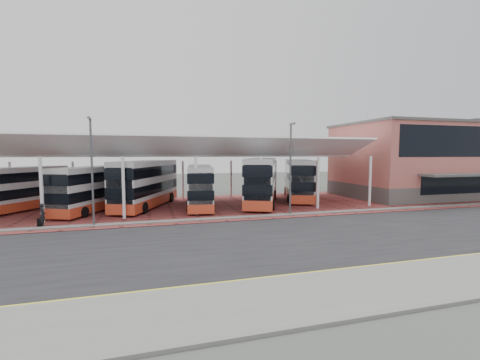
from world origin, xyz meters
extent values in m
plane|color=#434741|center=(0.00, 0.00, 0.00)|extent=(140.00, 140.00, 0.00)
cube|color=black|center=(0.00, -1.00, 0.01)|extent=(120.00, 14.00, 0.02)
cube|color=brown|center=(2.00, 13.00, 0.03)|extent=(72.00, 16.00, 0.06)
cube|color=slate|center=(0.00, -9.00, 0.07)|extent=(120.00, 4.00, 0.14)
cube|color=slate|center=(0.00, 6.20, 0.07)|extent=(120.00, 0.80, 0.14)
cube|color=yellow|center=(0.00, -7.00, 0.03)|extent=(120.00, 0.12, 0.01)
cube|color=yellow|center=(0.00, -6.70, 0.03)|extent=(120.00, 0.12, 0.01)
cylinder|color=white|center=(-24.00, 19.50, 2.30)|extent=(0.26, 0.26, 4.60)
cylinder|color=white|center=(-18.00, 8.50, 2.60)|extent=(0.26, 0.26, 5.20)
cylinder|color=white|center=(-18.00, 19.50, 2.30)|extent=(0.26, 0.26, 4.60)
cylinder|color=white|center=(-12.00, 8.50, 2.60)|extent=(0.26, 0.26, 5.20)
cylinder|color=white|center=(-12.00, 19.50, 2.30)|extent=(0.26, 0.26, 4.60)
cylinder|color=white|center=(-6.00, 8.50, 2.60)|extent=(0.26, 0.26, 5.20)
cylinder|color=white|center=(-6.00, 19.50, 2.30)|extent=(0.26, 0.26, 4.60)
cylinder|color=white|center=(0.00, 8.50, 2.60)|extent=(0.26, 0.26, 5.20)
cylinder|color=white|center=(0.00, 19.50, 2.30)|extent=(0.26, 0.26, 4.60)
cylinder|color=white|center=(6.00, 8.50, 2.60)|extent=(0.26, 0.26, 5.20)
cylinder|color=white|center=(6.00, 19.50, 2.30)|extent=(0.26, 0.26, 4.60)
cylinder|color=white|center=(12.00, 8.50, 2.60)|extent=(0.26, 0.26, 5.20)
cylinder|color=white|center=(12.00, 19.50, 2.30)|extent=(0.26, 0.26, 4.60)
cube|color=white|center=(-6.00, 10.70, 6.10)|extent=(37.00, 4.95, 1.95)
cube|color=white|center=(-6.00, 16.30, 5.90)|extent=(37.00, 7.12, 1.43)
cube|color=#565350|center=(23.00, 14.00, 0.90)|extent=(18.00, 12.00, 1.80)
cube|color=#C66960|center=(23.00, 14.00, 5.40)|extent=(18.00, 12.00, 7.20)
cube|color=black|center=(23.00, 8.10, 6.80)|extent=(16.00, 0.25, 3.40)
cube|color=black|center=(23.00, 8.10, 2.10)|extent=(10.00, 0.25, 2.20)
cube|color=#565350|center=(23.00, 7.00, 3.20)|extent=(11.00, 2.40, 0.25)
cube|color=#565350|center=(23.00, 14.00, 9.10)|extent=(18.40, 12.40, 0.30)
cylinder|color=#4E5056|center=(-14.00, 6.30, 4.00)|extent=(0.16, 0.16, 8.00)
cube|color=#4E5056|center=(-14.00, 6.00, 8.00)|extent=(0.15, 0.90, 0.15)
cylinder|color=#4E5056|center=(2.00, 6.30, 4.00)|extent=(0.16, 0.16, 8.00)
cube|color=#4E5056|center=(2.00, 6.00, 8.00)|extent=(0.15, 0.90, 0.15)
cube|color=silver|center=(-21.84, 14.81, 2.24)|extent=(7.16, 9.72, 3.91)
cube|color=#CD4324|center=(-21.84, 14.81, 0.65)|extent=(7.21, 9.77, 0.82)
cube|color=black|center=(-21.84, 14.81, 1.83)|extent=(7.21, 9.77, 0.86)
cube|color=black|center=(-21.84, 14.81, 3.29)|extent=(7.21, 9.77, 0.86)
cylinder|color=black|center=(-21.14, 18.13, 0.51)|extent=(0.69, 0.91, 0.91)
cylinder|color=black|center=(-19.20, 16.94, 0.51)|extent=(0.69, 0.91, 0.91)
cube|color=silver|center=(-14.95, 13.25, 2.27)|extent=(6.33, 10.15, 3.95)
cube|color=#CD4324|center=(-14.95, 13.25, 0.66)|extent=(6.37, 10.20, 0.83)
cube|color=black|center=(-14.95, 13.25, 1.85)|extent=(6.37, 10.20, 0.87)
cube|color=black|center=(-14.95, 13.25, 3.32)|extent=(6.37, 10.20, 0.87)
cube|color=black|center=(-17.05, 8.70, 2.18)|extent=(1.92, 0.95, 3.31)
cylinder|color=black|center=(-17.35, 10.79, 0.52)|extent=(0.62, 0.94, 0.92)
cylinder|color=black|center=(-15.27, 9.83, 0.52)|extent=(0.62, 0.94, 0.92)
cylinder|color=black|center=(-14.64, 16.67, 0.52)|extent=(0.62, 0.94, 0.92)
cylinder|color=black|center=(-12.55, 15.70, 0.52)|extent=(0.62, 0.94, 0.92)
cube|color=silver|center=(-10.19, 14.17, 2.53)|extent=(6.74, 11.44, 4.43)
cube|color=#CD4324|center=(-10.19, 14.17, 0.73)|extent=(6.79, 11.49, 0.93)
cube|color=black|center=(-10.19, 14.17, 2.07)|extent=(6.79, 11.49, 0.98)
cube|color=black|center=(-10.19, 14.17, 3.71)|extent=(6.79, 11.49, 0.98)
cube|color=black|center=(-12.35, 8.99, 2.43)|extent=(2.18, 0.99, 3.70)
cylinder|color=black|center=(-12.77, 11.32, 0.57)|extent=(0.66, 1.06, 1.03)
cylinder|color=black|center=(-10.40, 10.33, 0.57)|extent=(0.66, 1.06, 1.03)
cylinder|color=black|center=(-9.98, 18.01, 0.57)|extent=(0.66, 1.06, 1.03)
cylinder|color=black|center=(-7.61, 17.01, 0.57)|extent=(0.66, 1.06, 1.03)
cube|color=silver|center=(-5.01, 12.68, 2.25)|extent=(3.64, 10.26, 3.92)
cube|color=#CD4324|center=(-5.01, 12.68, 0.65)|extent=(3.68, 10.30, 0.82)
cube|color=black|center=(-5.01, 12.68, 1.84)|extent=(3.68, 10.30, 0.87)
cube|color=black|center=(-5.01, 12.68, 3.30)|extent=(3.68, 10.30, 0.87)
cube|color=black|center=(-5.69, 7.76, 2.16)|extent=(2.05, 0.37, 3.29)
cylinder|color=black|center=(-6.58, 9.66, 0.52)|extent=(0.38, 0.94, 0.91)
cylinder|color=black|center=(-4.32, 9.35, 0.52)|extent=(0.38, 0.94, 0.91)
cylinder|color=black|center=(-5.70, 16.02, 0.52)|extent=(0.38, 0.94, 0.91)
cylinder|color=black|center=(-3.44, 15.71, 0.52)|extent=(0.38, 0.94, 0.91)
cube|color=silver|center=(1.67, 12.83, 2.64)|extent=(7.17, 11.90, 4.62)
cube|color=#CD4324|center=(1.67, 12.83, 0.76)|extent=(7.23, 11.96, 0.97)
cube|color=black|center=(1.67, 12.83, 2.15)|extent=(7.23, 11.96, 1.02)
cube|color=black|center=(1.67, 12.83, 3.87)|extent=(7.23, 11.96, 1.02)
cube|color=black|center=(-0.67, 7.46, 2.53)|extent=(2.26, 1.06, 3.87)
cylinder|color=black|center=(-1.07, 9.90, 0.60)|extent=(0.70, 1.10, 1.07)
cylinder|color=black|center=(1.39, 8.83, 0.60)|extent=(0.70, 1.10, 1.07)
cylinder|color=black|center=(1.94, 16.83, 0.60)|extent=(0.70, 1.10, 1.07)
cylinder|color=black|center=(4.41, 15.76, 0.60)|extent=(0.70, 1.10, 1.07)
cube|color=silver|center=(7.21, 15.35, 2.53)|extent=(6.49, 11.48, 4.42)
cube|color=#CD4324|center=(7.21, 15.35, 0.73)|extent=(6.54, 11.53, 0.93)
cube|color=black|center=(7.21, 15.35, 2.07)|extent=(6.54, 11.53, 0.98)
cube|color=black|center=(7.21, 15.35, 3.71)|extent=(6.54, 11.53, 0.98)
cube|color=black|center=(5.18, 10.13, 2.43)|extent=(2.19, 0.93, 3.70)
cylinder|color=black|center=(4.70, 12.44, 0.57)|extent=(0.64, 1.06, 1.03)
cylinder|color=black|center=(7.10, 11.51, 0.57)|extent=(0.64, 1.06, 1.03)
cylinder|color=black|center=(7.32, 19.20, 0.57)|extent=(0.64, 1.06, 1.03)
cylinder|color=black|center=(9.72, 18.27, 0.57)|extent=(0.64, 1.06, 1.03)
imported|color=black|center=(-17.53, 6.84, 0.93)|extent=(0.60, 0.73, 1.73)
cube|color=black|center=(-17.77, 7.04, 0.36)|extent=(0.35, 0.25, 0.60)
camera|label=1|loc=(-9.96, -19.48, 5.39)|focal=24.00mm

